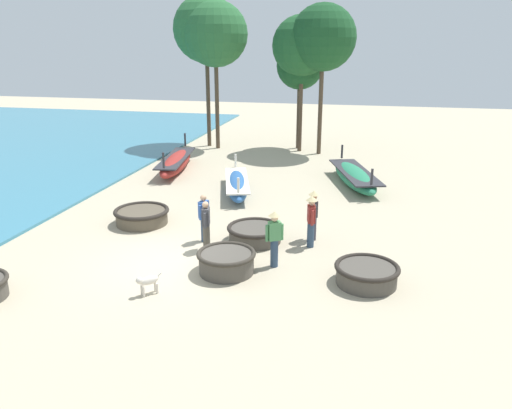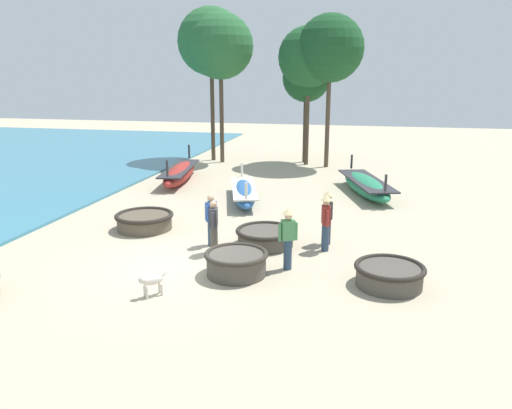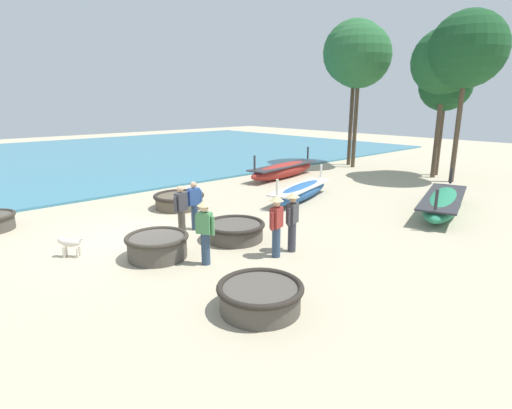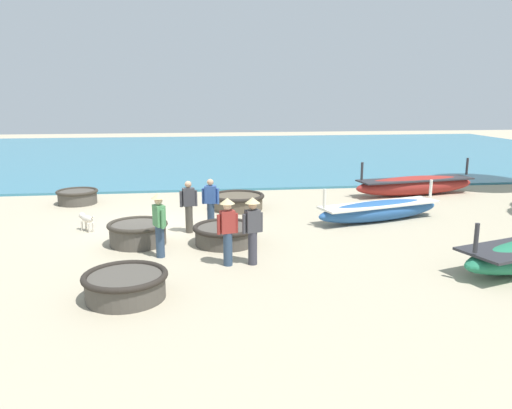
{
  "view_description": "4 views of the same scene",
  "coord_description": "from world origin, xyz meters",
  "px_view_note": "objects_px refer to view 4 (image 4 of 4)",
  "views": [
    {
      "loc": [
        5.45,
        -12.49,
        6.13
      ],
      "look_at": [
        1.98,
        2.9,
        0.99
      ],
      "focal_mm": 35.0,
      "sensor_mm": 36.0,
      "label": 1
    },
    {
      "loc": [
        4.99,
        -11.91,
        5.01
      ],
      "look_at": [
        1.61,
        3.11,
        1.0
      ],
      "focal_mm": 35.0,
      "sensor_mm": 36.0,
      "label": 2
    },
    {
      "loc": [
        10.88,
        -5.01,
        4.0
      ],
      "look_at": [
        2.35,
        2.75,
        1.01
      ],
      "focal_mm": 28.0,
      "sensor_mm": 36.0,
      "label": 3
    },
    {
      "loc": [
        15.43,
        1.25,
        4.04
      ],
      "look_at": [
        1.71,
        3.01,
        1.0
      ],
      "focal_mm": 35.0,
      "sensor_mm": 36.0,
      "label": 4
    }
  ],
  "objects_px": {
    "coracle_far_right": "(125,284)",
    "fisherman_crouching": "(189,205)",
    "coracle_center": "(226,234)",
    "long_boat_blue_hull": "(379,210)",
    "fisherman_with_hat": "(159,221)",
    "coracle_front_left": "(77,196)",
    "fisherman_standing_right": "(228,227)",
    "dog": "(86,219)",
    "long_boat_white_hull": "(415,185)",
    "coracle_far_left": "(138,232)",
    "fisherman_hauling": "(211,203)",
    "coracle_beside_post": "(238,201)",
    "fisherman_by_coracle": "(253,226)"
  },
  "relations": [
    {
      "from": "long_boat_white_hull",
      "to": "coracle_front_left",
      "type": "bearing_deg",
      "value": -90.14
    },
    {
      "from": "long_boat_blue_hull",
      "to": "fisherman_hauling",
      "type": "height_order",
      "value": "fisherman_hauling"
    },
    {
      "from": "fisherman_hauling",
      "to": "fisherman_with_hat",
      "type": "bearing_deg",
      "value": -28.5
    },
    {
      "from": "coracle_center",
      "to": "fisherman_with_hat",
      "type": "bearing_deg",
      "value": -60.98
    },
    {
      "from": "coracle_beside_post",
      "to": "fisherman_hauling",
      "type": "relative_size",
      "value": 1.23
    },
    {
      "from": "fisherman_by_coracle",
      "to": "dog",
      "type": "bearing_deg",
      "value": -128.35
    },
    {
      "from": "coracle_center",
      "to": "coracle_far_left",
      "type": "relative_size",
      "value": 1.09
    },
    {
      "from": "long_boat_white_hull",
      "to": "fisherman_with_hat",
      "type": "height_order",
      "value": "fisherman_with_hat"
    },
    {
      "from": "coracle_front_left",
      "to": "fisherman_crouching",
      "type": "relative_size",
      "value": 0.98
    },
    {
      "from": "coracle_front_left",
      "to": "long_boat_white_hull",
      "type": "relative_size",
      "value": 0.28
    },
    {
      "from": "coracle_far_left",
      "to": "fisherman_hauling",
      "type": "distance_m",
      "value": 2.5
    },
    {
      "from": "fisherman_by_coracle",
      "to": "fisherman_with_hat",
      "type": "height_order",
      "value": "same"
    },
    {
      "from": "coracle_beside_post",
      "to": "fisherman_standing_right",
      "type": "relative_size",
      "value": 1.16
    },
    {
      "from": "coracle_front_left",
      "to": "coracle_far_right",
      "type": "bearing_deg",
      "value": 17.31
    },
    {
      "from": "coracle_beside_post",
      "to": "fisherman_standing_right",
      "type": "height_order",
      "value": "fisherman_standing_right"
    },
    {
      "from": "fisherman_crouching",
      "to": "coracle_center",
      "type": "bearing_deg",
      "value": 37.46
    },
    {
      "from": "coracle_far_right",
      "to": "fisherman_with_hat",
      "type": "distance_m",
      "value": 2.73
    },
    {
      "from": "coracle_front_left",
      "to": "fisherman_with_hat",
      "type": "xyz_separation_m",
      "value": [
        6.9,
        3.5,
        0.67
      ]
    },
    {
      "from": "coracle_far_right",
      "to": "fisherman_crouching",
      "type": "distance_m",
      "value": 5.05
    },
    {
      "from": "coracle_far_right",
      "to": "long_boat_white_hull",
      "type": "bearing_deg",
      "value": 132.06
    },
    {
      "from": "coracle_center",
      "to": "coracle_far_right",
      "type": "xyz_separation_m",
      "value": [
        3.55,
        -2.27,
        0.01
      ]
    },
    {
      "from": "coracle_center",
      "to": "long_boat_white_hull",
      "type": "bearing_deg",
      "value": 125.72
    },
    {
      "from": "coracle_far_right",
      "to": "fisherman_standing_right",
      "type": "height_order",
      "value": "fisherman_standing_right"
    },
    {
      "from": "fisherman_by_coracle",
      "to": "long_boat_white_hull",
      "type": "bearing_deg",
      "value": 135.11
    },
    {
      "from": "coracle_front_left",
      "to": "coracle_far_right",
      "type": "height_order",
      "value": "coracle_far_right"
    },
    {
      "from": "coracle_center",
      "to": "fisherman_crouching",
      "type": "relative_size",
      "value": 1.15
    },
    {
      "from": "coracle_front_left",
      "to": "long_boat_blue_hull",
      "type": "bearing_deg",
      "value": 69.08
    },
    {
      "from": "dog",
      "to": "fisherman_hauling",
      "type": "bearing_deg",
      "value": 85.87
    },
    {
      "from": "coracle_far_left",
      "to": "fisherman_standing_right",
      "type": "xyz_separation_m",
      "value": [
        2.07,
        2.34,
        0.62
      ]
    },
    {
      "from": "coracle_front_left",
      "to": "dog",
      "type": "height_order",
      "value": "dog"
    },
    {
      "from": "coracle_far_right",
      "to": "long_boat_blue_hull",
      "type": "distance_m",
      "value": 9.27
    },
    {
      "from": "coracle_center",
      "to": "fisherman_with_hat",
      "type": "height_order",
      "value": "fisherman_with_hat"
    },
    {
      "from": "long_boat_blue_hull",
      "to": "dog",
      "type": "relative_size",
      "value": 8.53
    },
    {
      "from": "coracle_beside_post",
      "to": "coracle_far_right",
      "type": "height_order",
      "value": "coracle_beside_post"
    },
    {
      "from": "coracle_far_left",
      "to": "fisherman_by_coracle",
      "type": "relative_size",
      "value": 0.99
    },
    {
      "from": "coracle_center",
      "to": "long_boat_blue_hull",
      "type": "distance_m",
      "value": 5.55
    },
    {
      "from": "fisherman_standing_right",
      "to": "dog",
      "type": "xyz_separation_m",
      "value": [
        -3.66,
        -4.03,
        -0.59
      ]
    },
    {
      "from": "coracle_front_left",
      "to": "fisherman_with_hat",
      "type": "height_order",
      "value": "fisherman_with_hat"
    },
    {
      "from": "long_boat_blue_hull",
      "to": "fisherman_crouching",
      "type": "distance_m",
      "value": 6.24
    },
    {
      "from": "fisherman_standing_right",
      "to": "fisherman_hauling",
      "type": "relative_size",
      "value": 1.06
    },
    {
      "from": "coracle_far_left",
      "to": "coracle_far_right",
      "type": "relative_size",
      "value": 0.96
    },
    {
      "from": "coracle_far_left",
      "to": "long_boat_white_hull",
      "type": "xyz_separation_m",
      "value": [
        -5.65,
        10.63,
        0.08
      ]
    },
    {
      "from": "coracle_far_left",
      "to": "dog",
      "type": "xyz_separation_m",
      "value": [
        -1.59,
        -1.69,
        0.03
      ]
    },
    {
      "from": "coracle_front_left",
      "to": "fisherman_hauling",
      "type": "bearing_deg",
      "value": 48.29
    },
    {
      "from": "fisherman_by_coracle",
      "to": "dog",
      "type": "height_order",
      "value": "fisherman_by_coracle"
    },
    {
      "from": "long_boat_white_hull",
      "to": "dog",
      "type": "xyz_separation_m",
      "value": [
        4.05,
        -12.32,
        -0.04
      ]
    },
    {
      "from": "coracle_far_left",
      "to": "coracle_far_right",
      "type": "distance_m",
      "value": 3.82
    },
    {
      "from": "coracle_far_right",
      "to": "long_boat_blue_hull",
      "type": "height_order",
      "value": "long_boat_blue_hull"
    },
    {
      "from": "fisherman_hauling",
      "to": "fisherman_standing_right",
      "type": "bearing_deg",
      "value": 4.65
    },
    {
      "from": "fisherman_with_hat",
      "to": "fisherman_hauling",
      "type": "height_order",
      "value": "fisherman_with_hat"
    }
  ]
}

